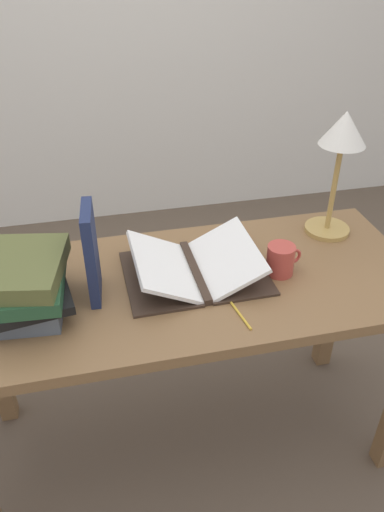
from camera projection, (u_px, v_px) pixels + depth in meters
ground_plane at (187, 436)px, 1.91m from camera, size 12.00×12.00×0.00m
reading_desk at (186, 309)px, 1.56m from camera, size 1.44×0.61×0.74m
open_book at (195, 267)px, 1.51m from camera, size 0.43×0.33×0.09m
book_stack_tall at (27, 284)px, 1.34m from camera, size 0.24×0.29×0.17m
book_standing_upright at (92, 254)px, 1.37m from camera, size 0.04×0.15×0.28m
reading_lamp at (341, 145)px, 1.56m from camera, size 0.15×0.15×0.42m
coffee_mug at (281, 260)px, 1.51m from camera, size 0.12×0.08×0.10m
pencil at (237, 311)px, 1.38m from camera, size 0.03×0.16×0.01m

